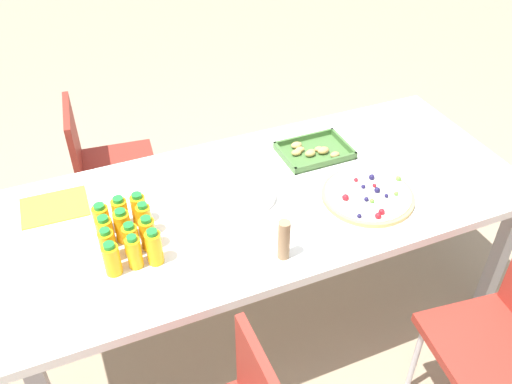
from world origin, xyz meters
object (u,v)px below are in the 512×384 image
object	(u,v)px
party_table	(268,207)
juice_bottle_2	(154,247)
juice_bottle_3	(108,246)
cardboard_tube	(284,240)
juice_bottle_11	(139,209)
juice_bottle_8	(144,220)
fruit_pizza	(368,195)
napkin_stack	(382,123)
chair_far_left	(102,162)
chair_near_right	(507,333)
juice_bottle_1	(134,252)
snack_tray	(314,152)
juice_bottle_10	(121,213)
juice_bottle_5	(148,233)
juice_bottle_4	(131,240)
juice_bottle_9	(102,219)
paper_folder	(54,207)
juice_bottle_6	(106,232)
plate_stack	(250,196)
juice_bottle_0	(112,259)

from	to	relation	value
party_table	juice_bottle_2	xyz separation A→B (m)	(-0.52, -0.19, 0.13)
juice_bottle_3	cardboard_tube	bearing A→B (deg)	-21.79
juice_bottle_3	juice_bottle_11	size ratio (longest dim) A/B	1.04
juice_bottle_8	juice_bottle_11	distance (m)	0.07
fruit_pizza	napkin_stack	world-z (taller)	fruit_pizza
fruit_pizza	juice_bottle_8	bearing A→B (deg)	170.73
juice_bottle_8	juice_bottle_11	xyz separation A→B (m)	(-0.00, 0.07, -0.00)
chair_far_left	chair_near_right	xyz separation A→B (m)	(1.16, -1.67, 0.00)
juice_bottle_1	fruit_pizza	world-z (taller)	juice_bottle_1
party_table	juice_bottle_8	size ratio (longest dim) A/B	14.92
chair_near_right	juice_bottle_8	bearing A→B (deg)	61.90
party_table	snack_tray	bearing A→B (deg)	31.94
chair_far_left	juice_bottle_10	bearing A→B (deg)	4.11
juice_bottle_5	juice_bottle_10	bearing A→B (deg)	114.21
party_table	juice_bottle_2	world-z (taller)	juice_bottle_2
juice_bottle_4	chair_near_right	bearing A→B (deg)	-30.34
chair_near_right	juice_bottle_9	world-z (taller)	juice_bottle_9
juice_bottle_9	paper_folder	world-z (taller)	juice_bottle_9
juice_bottle_3	napkin_stack	world-z (taller)	juice_bottle_3
juice_bottle_11	cardboard_tube	distance (m)	0.58
party_table	juice_bottle_6	size ratio (longest dim) A/B	15.86
juice_bottle_4	paper_folder	distance (m)	0.45
party_table	juice_bottle_1	size ratio (longest dim) A/B	15.39
juice_bottle_5	juice_bottle_9	bearing A→B (deg)	133.02
juice_bottle_2	cardboard_tube	bearing A→B (deg)	-19.86
juice_bottle_6	paper_folder	distance (m)	0.35
juice_bottle_4	cardboard_tube	world-z (taller)	cardboard_tube
chair_near_right	plate_stack	xyz separation A→B (m)	(-0.68, 0.82, 0.25)
party_table	juice_bottle_5	bearing A→B (deg)	-168.58
juice_bottle_1	juice_bottle_3	size ratio (longest dim) A/B	0.99
party_table	paper_folder	xyz separation A→B (m)	(-0.82, 0.26, 0.06)
juice_bottle_2	fruit_pizza	distance (m)	0.89
juice_bottle_2	juice_bottle_0	bearing A→B (deg)	177.41
juice_bottle_4	juice_bottle_6	xyz separation A→B (m)	(-0.08, 0.08, -0.00)
snack_tray	chair_near_right	bearing A→B (deg)	-74.03
chair_far_left	paper_folder	xyz separation A→B (m)	(-0.26, -0.60, 0.24)
juice_bottle_5	juice_bottle_9	size ratio (longest dim) A/B	1.07
juice_bottle_10	chair_near_right	bearing A→B (deg)	-35.64
juice_bottle_9	juice_bottle_6	bearing A→B (deg)	-90.53
party_table	juice_bottle_10	world-z (taller)	juice_bottle_10
party_table	juice_bottle_9	bearing A→B (deg)	176.27
chair_far_left	juice_bottle_3	world-z (taller)	juice_bottle_3
juice_bottle_4	juice_bottle_8	xyz separation A→B (m)	(0.07, 0.09, 0.00)
chair_far_left	juice_bottle_10	size ratio (longest dim) A/B	5.89
plate_stack	napkin_stack	distance (m)	0.87
chair_near_right	juice_bottle_11	distance (m)	1.44
party_table	juice_bottle_2	distance (m)	0.57
juice_bottle_5	snack_tray	distance (m)	0.89
chair_near_right	cardboard_tube	xyz separation A→B (m)	(-0.69, 0.47, 0.32)
juice_bottle_4	cardboard_tube	bearing A→B (deg)	-24.81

